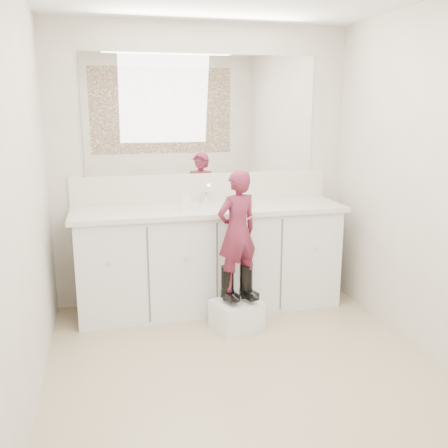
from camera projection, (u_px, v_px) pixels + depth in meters
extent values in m
plane|color=#997C64|center=(250.00, 378.00, 3.23)|extent=(3.00, 3.00, 0.00)
plane|color=#BDB1A1|center=(203.00, 166.00, 4.37)|extent=(2.60, 0.00, 2.60)
plane|color=#BDB1A1|center=(393.00, 277.00, 1.53)|extent=(2.60, 0.00, 2.60)
plane|color=#BDB1A1|center=(19.00, 205.00, 2.65)|extent=(0.00, 3.00, 3.00)
plane|color=#BDB1A1|center=(443.00, 187.00, 3.25)|extent=(0.00, 3.00, 3.00)
cube|color=silver|center=(210.00, 260.00, 4.29)|extent=(2.20, 0.55, 0.85)
cube|color=beige|center=(210.00, 210.00, 4.17)|extent=(2.28, 0.58, 0.04)
cube|color=beige|center=(203.00, 188.00, 4.40)|extent=(2.28, 0.03, 0.25)
cube|color=white|center=(202.00, 115.00, 4.26)|extent=(2.00, 0.02, 1.00)
cube|color=#472819|center=(404.00, 129.00, 1.44)|extent=(2.00, 0.01, 1.20)
cylinder|color=silver|center=(206.00, 198.00, 4.31)|extent=(0.08, 0.08, 0.10)
imported|color=beige|center=(247.00, 199.00, 4.25)|extent=(0.11, 0.11, 0.11)
imported|color=silver|center=(185.00, 199.00, 4.09)|extent=(0.08, 0.08, 0.17)
cube|color=white|center=(237.00, 314.00, 3.94)|extent=(0.42, 0.39, 0.22)
imported|color=#982E4E|center=(237.00, 231.00, 3.78)|extent=(0.39, 0.32, 0.93)
cylinder|color=#D7538F|center=(246.00, 220.00, 3.78)|extent=(0.13, 0.05, 0.06)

